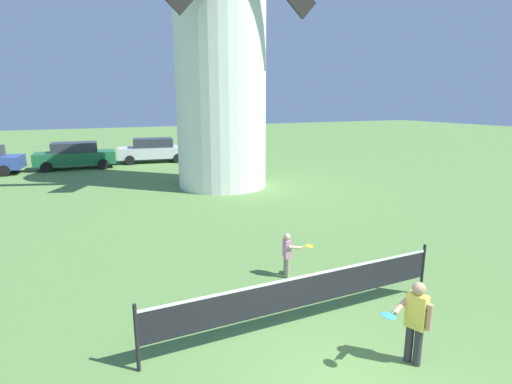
{
  "coord_description": "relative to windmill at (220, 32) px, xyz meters",
  "views": [
    {
      "loc": [
        -3.16,
        -3.62,
        3.99
      ],
      "look_at": [
        0.38,
        3.92,
        2.08
      ],
      "focal_mm": 28.1,
      "sensor_mm": 36.0,
      "label": 1
    }
  ],
  "objects": [
    {
      "name": "parked_car_silver",
      "position": [
        -1.5,
        9.04,
        -6.1
      ],
      "size": [
        4.61,
        2.36,
        1.56
      ],
      "color": "silver",
      "rests_on": "ground_plane"
    },
    {
      "name": "parked_car_green",
      "position": [
        -6.2,
        8.43,
        -6.1
      ],
      "size": [
        4.56,
        2.11,
        1.56
      ],
      "color": "#1E6638",
      "rests_on": "ground_plane"
    },
    {
      "name": "parked_car_cream",
      "position": [
        3.16,
        8.31,
        -6.11
      ],
      "size": [
        4.01,
        2.0,
        1.56
      ],
      "color": "silver",
      "rests_on": "ground_plane"
    },
    {
      "name": "tennis_net",
      "position": [
        -2.98,
        -12.08,
        -6.23
      ],
      "size": [
        5.84,
        0.06,
        1.1
      ],
      "color": "black",
      "rests_on": "ground_plane"
    },
    {
      "name": "player_near",
      "position": [
        -2.01,
        -13.69,
        -6.15
      ],
      "size": [
        0.84,
        0.44,
        1.35
      ],
      "color": "#333338",
      "rests_on": "ground_plane"
    },
    {
      "name": "stray_ball",
      "position": [
        1.1,
        -10.89,
        -6.81
      ],
      "size": [
        0.21,
        0.21,
        0.21
      ],
      "primitive_type": "sphere",
      "color": "orange",
      "rests_on": "ground_plane"
    },
    {
      "name": "windmill",
      "position": [
        0.0,
        0.0,
        0.0
      ],
      "size": [
        6.68,
        4.79,
        13.67
      ],
      "color": "white",
      "rests_on": "ground_plane"
    },
    {
      "name": "player_far",
      "position": [
        -2.2,
        -10.14,
        -6.32
      ],
      "size": [
        0.65,
        0.52,
        1.05
      ],
      "color": "#9E937F",
      "rests_on": "ground_plane"
    }
  ]
}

